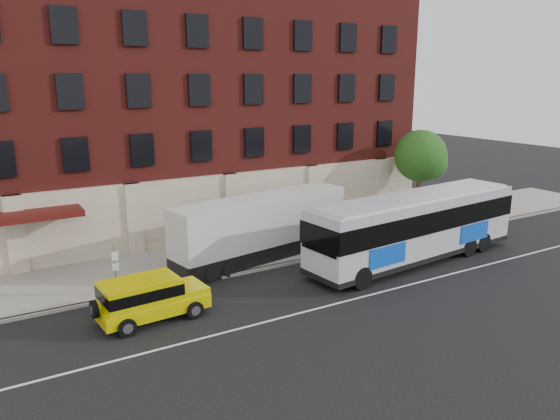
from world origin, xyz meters
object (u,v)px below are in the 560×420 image
sign_pole (115,268)px  street_tree (421,158)px  yellow_suv (147,297)px  shipping_container (262,229)px  city_bus (415,225)px

sign_pole → street_tree: bearing=8.6°
street_tree → yellow_suv: (-21.51, -6.34, -3.36)m
yellow_suv → shipping_container: (7.83, 4.38, 0.71)m
sign_pole → street_tree: (22.04, 3.34, 2.96)m
city_bus → yellow_suv: city_bus is taller
sign_pole → city_bus: 15.70m
street_tree → shipping_container: (-13.69, -1.95, -2.65)m
sign_pole → yellow_suv: (0.53, -3.00, -0.40)m
street_tree → yellow_suv: street_tree is taller
sign_pole → city_bus: size_ratio=0.18×
city_bus → shipping_container: bearing=147.4°
city_bus → shipping_container: city_bus is taller
street_tree → sign_pole: bearing=-171.4°
street_tree → yellow_suv: bearing=-163.6°
yellow_suv → shipping_container: size_ratio=0.44×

